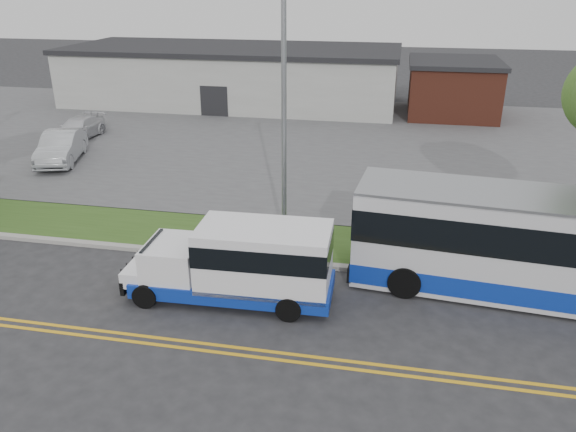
% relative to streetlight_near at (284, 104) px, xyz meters
% --- Properties ---
extents(ground, '(140.00, 140.00, 0.00)m').
position_rel_streetlight_near_xyz_m(ground, '(-3.00, -2.73, -5.23)').
color(ground, '#28282B').
rests_on(ground, ground).
extents(lane_line_north, '(70.00, 0.12, 0.01)m').
position_rel_streetlight_near_xyz_m(lane_line_north, '(-3.00, -6.58, -5.23)').
color(lane_line_north, gold).
rests_on(lane_line_north, ground).
extents(lane_line_south, '(70.00, 0.12, 0.01)m').
position_rel_streetlight_near_xyz_m(lane_line_south, '(-3.00, -6.88, -5.23)').
color(lane_line_south, gold).
rests_on(lane_line_south, ground).
extents(curb, '(80.00, 0.30, 0.15)m').
position_rel_streetlight_near_xyz_m(curb, '(-3.00, -1.63, -5.16)').
color(curb, '#9E9B93').
rests_on(curb, ground).
extents(verge, '(80.00, 3.30, 0.10)m').
position_rel_streetlight_near_xyz_m(verge, '(-3.00, 0.17, -5.18)').
color(verge, '#314F1A').
rests_on(verge, ground).
extents(parking_lot, '(80.00, 25.00, 0.10)m').
position_rel_streetlight_near_xyz_m(parking_lot, '(-3.00, 14.27, -5.18)').
color(parking_lot, '#4C4C4F').
rests_on(parking_lot, ground).
extents(commercial_building, '(25.40, 10.40, 4.35)m').
position_rel_streetlight_near_xyz_m(commercial_building, '(-9.00, 24.27, -3.05)').
color(commercial_building, '#9E9E99').
rests_on(commercial_building, ground).
extents(brick_wing, '(6.30, 7.30, 3.90)m').
position_rel_streetlight_near_xyz_m(brick_wing, '(7.50, 23.27, -3.27)').
color(brick_wing, brown).
rests_on(brick_wing, ground).
extents(streetlight_near, '(0.35, 1.53, 9.50)m').
position_rel_streetlight_near_xyz_m(streetlight_near, '(0.00, 0.00, 0.00)').
color(streetlight_near, gray).
rests_on(streetlight_near, verge).
extents(shuttle_bus, '(6.47, 2.33, 2.45)m').
position_rel_streetlight_near_xyz_m(shuttle_bus, '(-0.38, -4.10, -3.92)').
color(shuttle_bus, '#0E2D9B').
rests_on(shuttle_bus, ground).
extents(transit_bus, '(12.02, 3.77, 3.28)m').
position_rel_streetlight_near_xyz_m(transit_bus, '(8.67, -2.13, -3.57)').
color(transit_bus, silver).
rests_on(transit_bus, ground).
extents(parked_car_a, '(3.07, 5.15, 1.60)m').
position_rel_streetlight_near_xyz_m(parked_car_a, '(-13.59, 7.35, -4.33)').
color(parked_car_a, '#ACAFB4').
rests_on(parked_car_a, parking_lot).
extents(parked_car_b, '(1.83, 4.40, 1.27)m').
position_rel_streetlight_near_xyz_m(parked_car_b, '(-15.17, 11.74, -4.50)').
color(parked_car_b, silver).
rests_on(parked_car_b, parking_lot).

